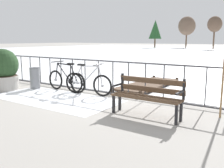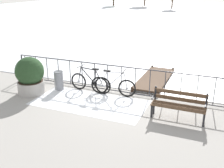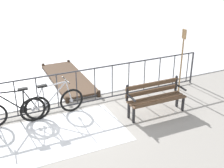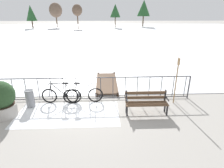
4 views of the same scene
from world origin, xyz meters
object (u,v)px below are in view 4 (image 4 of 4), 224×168
object	(u,v)px
oar_upright	(177,78)
park_bench	(146,101)
bicycle_near_railing	(62,95)
planter_with_shrub	(1,100)
trash_bin	(30,98)
bicycle_second	(83,95)

from	to	relation	value
oar_upright	park_bench	bearing A→B (deg)	-150.75
bicycle_near_railing	planter_with_shrub	bearing A→B (deg)	-153.59
bicycle_near_railing	oar_upright	bearing A→B (deg)	-2.35
planter_with_shrub	oar_upright	xyz separation A→B (m)	(6.81, 0.79, 0.45)
planter_with_shrub	oar_upright	size ratio (longest dim) A/B	0.70
planter_with_shrub	oar_upright	world-z (taller)	oar_upright
planter_with_shrub	trash_bin	distance (m)	1.08
bicycle_near_railing	bicycle_second	xyz separation A→B (m)	(0.92, -0.01, 0.00)
bicycle_second	planter_with_shrub	world-z (taller)	planter_with_shrub
bicycle_second	oar_upright	distance (m)	3.99
bicycle_second	park_bench	distance (m)	2.70
trash_bin	oar_upright	world-z (taller)	oar_upright
park_bench	planter_with_shrub	distance (m)	5.42
park_bench	bicycle_near_railing	bearing A→B (deg)	164.14
bicycle_second	planter_with_shrub	size ratio (longest dim) A/B	1.23
park_bench	oar_upright	world-z (taller)	oar_upright
bicycle_second	trash_bin	xyz separation A→B (m)	(-2.15, -0.26, 0.00)
planter_with_shrub	bicycle_near_railing	bearing A→B (deg)	26.41
planter_with_shrub	park_bench	bearing A→B (deg)	0.07
park_bench	oar_upright	size ratio (longest dim) A/B	0.81
park_bench	trash_bin	distance (m)	4.72
bicycle_second	trash_bin	bearing A→B (deg)	-173.16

